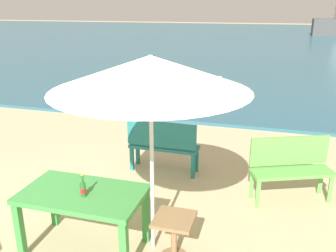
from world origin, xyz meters
TOP-DOWN VIEW (x-y plane):
  - sea_water at (0.00, 30.00)m, footprint 120.00×50.00m
  - picnic_table_green at (-0.30, 0.02)m, footprint 1.40×0.80m
  - beer_bottle_amber at (-0.24, -0.06)m, footprint 0.07×0.07m
  - patio_umbrella at (0.46, 0.25)m, footprint 2.10×2.10m
  - side_table_wood at (0.75, 0.13)m, footprint 0.44×0.44m
  - bench_teal_center at (-0.03, 2.26)m, footprint 1.20×0.37m
  - bench_green_left at (2.04, 1.95)m, footprint 1.25×0.80m
  - swimmer_person at (-0.03, 8.97)m, footprint 0.34×0.34m

SIDE VIEW (x-z plane):
  - sea_water at x=0.00m, z-range 0.00..0.08m
  - swimmer_person at x=-0.03m, z-range 0.03..0.44m
  - side_table_wood at x=0.75m, z-range 0.08..0.62m
  - bench_teal_center at x=-0.03m, z-range 0.07..1.02m
  - bench_green_left at x=2.04m, z-range 0.07..1.02m
  - picnic_table_green at x=-0.30m, z-range 0.27..1.03m
  - beer_bottle_amber at x=-0.24m, z-range 0.72..0.99m
  - patio_umbrella at x=0.46m, z-range 0.97..3.27m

